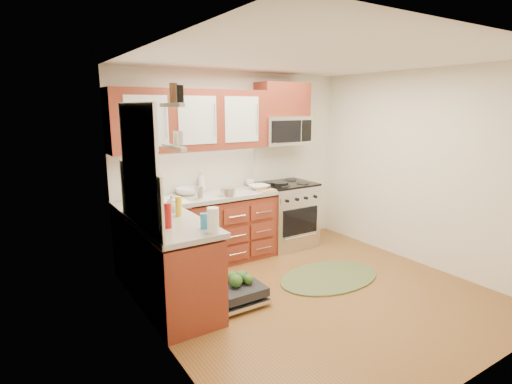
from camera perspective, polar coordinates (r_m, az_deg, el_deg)
floor at (r=4.65m, az=8.36°, el=-14.03°), size 3.50×3.50×0.00m
ceiling at (r=4.20m, az=9.46°, el=18.26°), size 3.50×3.50×0.00m
wall_back at (r=5.66m, az=-2.95°, el=4.09°), size 3.50×0.04×2.50m
wall_front at (r=3.20m, az=30.13°, el=-3.84°), size 3.50×0.04×2.50m
wall_left at (r=3.38m, az=-13.99°, el=-1.76°), size 0.04×3.50×2.50m
wall_right at (r=5.56m, az=22.55°, el=3.03°), size 0.04×3.50×2.50m
base_cabinet_back at (r=5.26m, az=-8.10°, el=-5.87°), size 2.05×0.60×0.85m
base_cabinet_left at (r=4.20m, az=-11.85°, el=-10.75°), size 0.60×1.25×0.85m
countertop_back at (r=5.13m, az=-8.21°, el=-0.84°), size 2.07×0.64×0.05m
countertop_left at (r=4.04m, az=-12.01°, el=-4.51°), size 0.64×1.27×0.05m
backsplash_back at (r=5.33m, az=-9.64°, el=3.01°), size 2.05×0.02×0.57m
backsplash_left at (r=3.88m, az=-16.28°, el=-0.72°), size 0.02×1.25×0.57m
upper_cabinets at (r=5.13m, az=-9.19°, el=10.14°), size 2.05×0.35×0.75m
cabinet_over_mw at (r=5.83m, az=3.80°, el=13.04°), size 0.76×0.35×0.47m
range at (r=5.93m, az=4.41°, el=-3.22°), size 0.76×0.64×0.95m
microwave at (r=5.82m, az=3.88°, el=8.76°), size 0.76×0.38×0.40m
sink at (r=4.95m, az=-13.62°, el=-2.74°), size 0.62×0.50×0.26m
dishwasher at (r=4.37m, az=-3.10°, el=-14.22°), size 0.70×0.60×0.20m
window at (r=3.80m, az=-16.47°, el=4.22°), size 0.03×1.05×1.05m
window_blind at (r=3.78m, az=-16.41°, el=9.22°), size 0.02×0.96×0.40m
shelf_upper at (r=2.96m, az=-11.98°, el=12.07°), size 0.04×0.40×0.03m
shelf_lower at (r=2.98m, az=-11.72°, el=6.30°), size 0.04×0.40×0.03m
rug at (r=5.04m, az=10.44°, el=-11.84°), size 1.57×1.32×0.02m
skillet at (r=5.63m, az=3.39°, el=1.19°), size 0.30×0.30×0.05m
stock_pot at (r=5.05m, az=-4.06°, el=0.01°), size 0.23×0.23×0.11m
cutting_board at (r=5.37m, az=1.58°, el=0.23°), size 0.27×0.20×0.02m
canister at (r=4.90m, az=-8.18°, el=-0.17°), size 0.13×0.13×0.16m
paper_towel_roll at (r=3.60m, az=-6.15°, el=-4.05°), size 0.11×0.11×0.23m
mustard_bottle at (r=4.20m, az=-11.01°, el=-2.02°), size 0.08×0.08×0.21m
red_bottle at (r=3.80m, az=-12.47°, el=-3.33°), size 0.08×0.08×0.24m
wooden_box at (r=4.36m, az=-14.90°, el=-2.12°), size 0.17×0.15×0.15m
blue_carton at (r=3.75m, az=-7.24°, el=-4.11°), size 0.10×0.08×0.15m
bowl_a at (r=5.47m, az=0.44°, el=0.71°), size 0.27×0.27×0.06m
bowl_b at (r=5.20m, az=-9.78°, el=0.08°), size 0.38×0.38×0.09m
cup at (r=5.71m, az=-0.86°, el=1.40°), size 0.17×0.17×0.10m
soap_bottle_a at (r=5.37m, az=-7.79°, el=1.49°), size 0.11×0.11×0.27m
soap_bottle_b at (r=4.39m, az=-12.00°, el=-1.55°), size 0.11×0.11×0.19m
soap_bottle_c at (r=4.40m, az=-11.81°, el=-1.56°), size 0.19×0.19×0.18m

